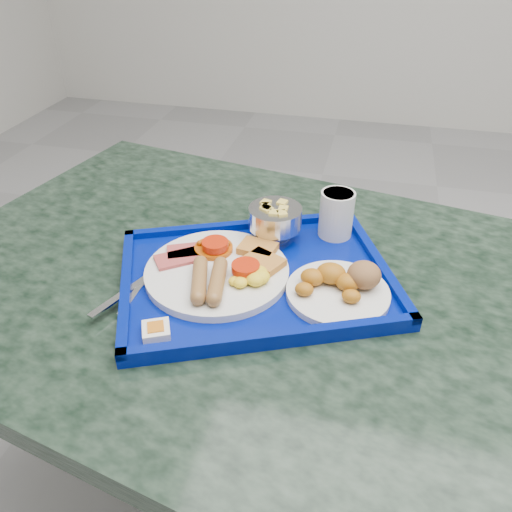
{
  "coord_description": "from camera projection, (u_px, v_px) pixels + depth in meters",
  "views": [
    {
      "loc": [
        -0.4,
        -0.78,
        1.32
      ],
      "look_at": [
        -0.57,
        -0.11,
        0.84
      ],
      "focal_mm": 35.0,
      "sensor_mm": 36.0,
      "label": 1
    }
  ],
  "objects": [
    {
      "name": "juice_cup",
      "position": [
        336.0,
        213.0,
        0.95
      ],
      "size": [
        0.06,
        0.06,
        0.09
      ],
      "color": "silver",
      "rests_on": "tray"
    },
    {
      "name": "knife",
      "position": [
        134.0,
        287.0,
        0.84
      ],
      "size": [
        0.08,
        0.18,
        0.0
      ],
      "primitive_type": "cube",
      "rotation": [
        0.0,
        0.0,
        -0.37
      ],
      "color": "silver",
      "rests_on": "tray"
    },
    {
      "name": "bread_plate",
      "position": [
        341.0,
        286.0,
        0.81
      ],
      "size": [
        0.17,
        0.17,
        0.06
      ],
      "rotation": [
        0.0,
        0.0,
        -0.27
      ],
      "color": "silver",
      "rests_on": "tray"
    },
    {
      "name": "fruit_bowl",
      "position": [
        275.0,
        218.0,
        0.94
      ],
      "size": [
        0.1,
        0.1,
        0.07
      ],
      "color": "silver",
      "rests_on": "tray"
    },
    {
      "name": "jam_packet",
      "position": [
        156.0,
        330.0,
        0.74
      ],
      "size": [
        0.05,
        0.05,
        0.02
      ],
      "rotation": [
        0.0,
        0.0,
        0.45
      ],
      "color": "white",
      "rests_on": "tray"
    },
    {
      "name": "table",
      "position": [
        259.0,
        358.0,
        1.0
      ],
      "size": [
        1.39,
        1.07,
        0.78
      ],
      "rotation": [
        0.0,
        0.0,
        -0.2
      ],
      "color": "slate",
      "rests_on": "floor"
    },
    {
      "name": "main_plate",
      "position": [
        222.0,
        269.0,
        0.86
      ],
      "size": [
        0.25,
        0.25,
        0.04
      ],
      "rotation": [
        0.0,
        0.0,
        0.14
      ],
      "color": "silver",
      "rests_on": "tray"
    },
    {
      "name": "spoon",
      "position": [
        152.0,
        268.0,
        0.88
      ],
      "size": [
        0.03,
        0.17,
        0.01
      ],
      "rotation": [
        0.0,
        0.0,
        0.0
      ],
      "color": "silver",
      "rests_on": "tray"
    },
    {
      "name": "tray",
      "position": [
        256.0,
        278.0,
        0.87
      ],
      "size": [
        0.55,
        0.49,
        0.03
      ],
      "rotation": [
        0.0,
        0.0,
        0.41
      ],
      "color": "#02137D",
      "rests_on": "table"
    }
  ]
}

